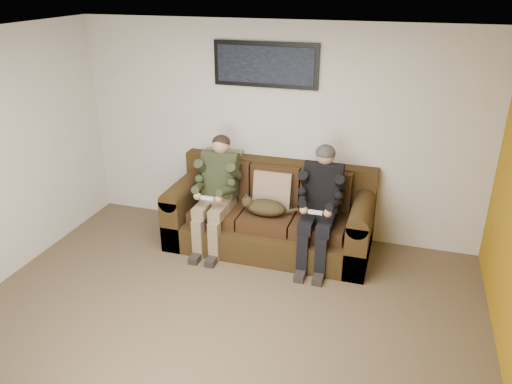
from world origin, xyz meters
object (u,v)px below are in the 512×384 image
(cat, at_px, (264,207))
(person_left, at_px, (217,186))
(sofa, at_px, (271,216))
(person_right, at_px, (321,199))
(framed_poster, at_px, (265,65))

(cat, bearing_deg, person_left, 178.50)
(sofa, relative_size, cat, 3.63)
(sofa, bearing_deg, person_right, -18.00)
(cat, relative_size, framed_poster, 0.53)
(person_left, relative_size, person_right, 0.99)
(sofa, bearing_deg, framed_poster, 117.73)
(sofa, bearing_deg, person_left, -161.96)
(sofa, xyz_separation_m, person_left, (-0.62, -0.20, 0.39))
(sofa, distance_m, person_right, 0.76)
(person_right, height_order, framed_poster, framed_poster)
(sofa, distance_m, cat, 0.30)
(person_left, bearing_deg, sofa, 18.04)
(person_left, xyz_separation_m, person_right, (1.24, 0.00, 0.00))
(sofa, height_order, cat, sofa)
(person_right, bearing_deg, sofa, 162.00)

